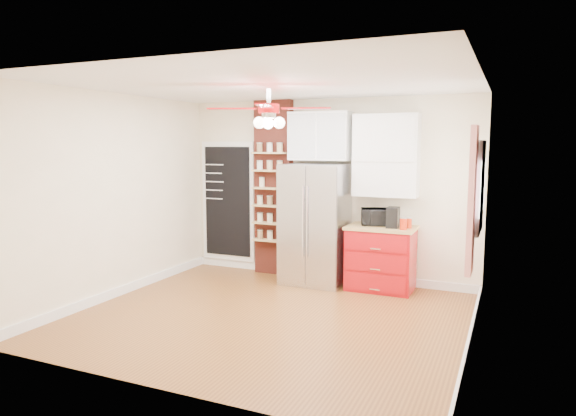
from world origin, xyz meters
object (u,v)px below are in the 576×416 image
at_px(pantry_jar_oats, 262,183).
at_px(coffee_maker, 393,217).
at_px(toaster_oven, 377,217).
at_px(fridge, 315,224).
at_px(ceiling_fan, 269,109).
at_px(canister_left, 403,224).
at_px(red_cabinet, 381,258).

bearing_deg(pantry_jar_oats, coffee_maker, -4.99).
distance_m(toaster_oven, pantry_jar_oats, 1.88).
bearing_deg(fridge, ceiling_fan, -88.24).
bearing_deg(toaster_oven, ceiling_fan, -134.42).
relative_size(coffee_maker, canister_left, 1.83).
relative_size(ceiling_fan, coffee_maker, 4.98).
bearing_deg(red_cabinet, ceiling_fan, -118.71).
distance_m(ceiling_fan, toaster_oven, 2.39).
relative_size(ceiling_fan, pantry_jar_oats, 9.94).
height_order(fridge, pantry_jar_oats, fridge).
distance_m(toaster_oven, canister_left, 0.48).
xyz_separation_m(red_cabinet, canister_left, (0.33, -0.17, 0.52)).
distance_m(red_cabinet, ceiling_fan, 2.75).
relative_size(fridge, toaster_oven, 4.09).
relative_size(coffee_maker, pantry_jar_oats, 2.00).
bearing_deg(ceiling_fan, pantry_jar_oats, 118.92).
relative_size(canister_left, pantry_jar_oats, 1.09).
bearing_deg(pantry_jar_oats, fridge, -10.54).
height_order(fridge, red_cabinet, fridge).
distance_m(ceiling_fan, pantry_jar_oats, 2.28).
bearing_deg(coffee_maker, ceiling_fan, -126.18).
bearing_deg(coffee_maker, red_cabinet, 159.15).
relative_size(ceiling_fan, canister_left, 9.13).
bearing_deg(canister_left, coffee_maker, 144.93).
height_order(toaster_oven, coffee_maker, coffee_maker).
relative_size(fridge, pantry_jar_oats, 12.42).
bearing_deg(canister_left, fridge, 174.64).
relative_size(fridge, ceiling_fan, 1.25).
bearing_deg(coffee_maker, pantry_jar_oats, 172.63).
xyz_separation_m(red_cabinet, pantry_jar_oats, (-1.92, 0.13, 0.99)).
distance_m(ceiling_fan, coffee_maker, 2.39).
xyz_separation_m(red_cabinet, ceiling_fan, (-0.92, -1.68, 1.97)).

